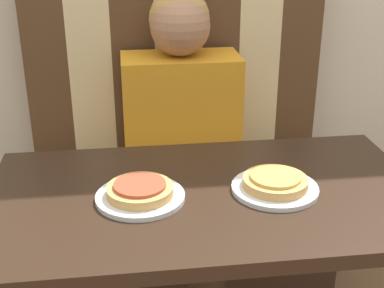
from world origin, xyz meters
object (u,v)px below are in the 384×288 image
(person, at_px, (181,95))
(plate_left, at_px, (140,197))
(pizza_right, at_px, (275,181))
(plate_right, at_px, (275,188))
(pizza_left, at_px, (140,190))

(person, xyz_separation_m, plate_left, (-0.16, -0.59, -0.05))
(person, relative_size, pizza_right, 4.33)
(plate_left, bearing_deg, pizza_right, -0.00)
(person, height_order, pizza_right, person)
(plate_right, bearing_deg, person, 105.27)
(person, bearing_deg, plate_left, -105.27)
(plate_left, distance_m, pizza_left, 0.02)
(plate_left, xyz_separation_m, plate_right, (0.32, 0.00, 0.00))
(pizza_left, bearing_deg, person, 74.73)
(plate_left, distance_m, plate_right, 0.32)
(plate_left, xyz_separation_m, pizza_right, (0.32, -0.00, 0.02))
(pizza_left, height_order, pizza_right, same)
(plate_left, relative_size, plate_right, 1.00)
(person, height_order, plate_right, person)
(pizza_left, bearing_deg, pizza_right, 0.00)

